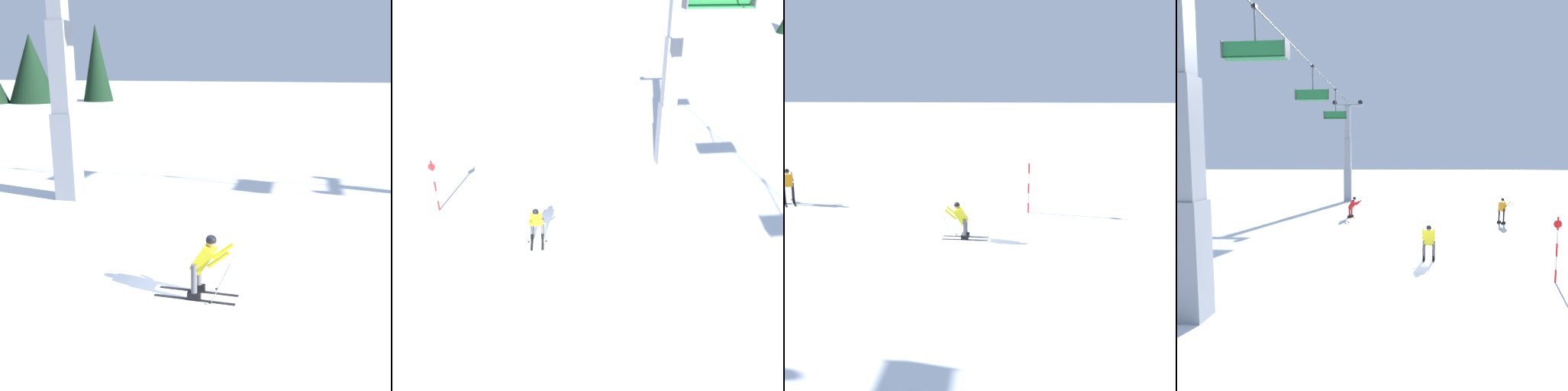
# 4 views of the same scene
# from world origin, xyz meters

# --- Properties ---
(ground_plane) EXTENTS (260.00, 260.00, 0.00)m
(ground_plane) POSITION_xyz_m (0.00, 0.00, 0.00)
(ground_plane) COLOR white
(skier_carving_main) EXTENTS (1.75, 0.72, 1.52)m
(skier_carving_main) POSITION_xyz_m (0.53, -0.36, 0.79)
(skier_carving_main) COLOR black
(skier_carving_main) RESTS_ON ground_plane
(trail_marker_pole) EXTENTS (0.07, 0.28, 2.23)m
(trail_marker_pole) POSITION_xyz_m (-2.12, -4.39, 1.20)
(trail_marker_pole) COLOR red
(trail_marker_pole) RESTS_ON ground_plane
(skier_distant_downhill) EXTENTS (1.29, 1.77, 1.70)m
(skier_distant_downhill) POSITION_xyz_m (9.42, -5.60, 0.97)
(skier_distant_downhill) COLOR black
(skier_distant_downhill) RESTS_ON ground_plane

